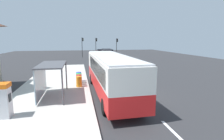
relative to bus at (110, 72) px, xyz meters
name	(u,v)px	position (x,y,z in m)	size (l,w,h in m)	color
ground_plane	(105,68)	(1.71, 13.70, -1.86)	(56.00, 92.00, 0.04)	#2D2D30
sidewalk_platform	(53,91)	(-4.69, 1.70, -1.75)	(6.20, 30.00, 0.18)	beige
lane_stripe_seg_0	(173,131)	(1.96, -6.30, -1.84)	(0.16, 2.20, 0.01)	silver
lane_stripe_seg_1	(139,98)	(1.96, -1.30, -1.84)	(0.16, 2.20, 0.01)	silver
lane_stripe_seg_2	(122,83)	(1.96, 3.70, -1.84)	(0.16, 2.20, 0.01)	silver
lane_stripe_seg_3	(113,73)	(1.96, 8.70, -1.84)	(0.16, 2.20, 0.01)	silver
lane_stripe_seg_4	(107,68)	(1.96, 13.70, -1.84)	(0.16, 2.20, 0.01)	silver
lane_stripe_seg_5	(103,63)	(1.96, 18.70, -1.84)	(0.16, 2.20, 0.01)	silver
lane_stripe_seg_6	(99,60)	(1.96, 23.70, -1.84)	(0.16, 2.20, 0.01)	silver
lane_stripe_seg_7	(97,58)	(1.96, 28.70, -1.84)	(0.16, 2.20, 0.01)	silver
bus	(110,72)	(0.00, 0.00, 0.00)	(2.75, 11.06, 3.21)	red
white_van	(107,53)	(3.91, 25.36, -0.50)	(2.25, 5.29, 2.30)	black
sedan_near	(100,52)	(4.01, 39.33, -1.05)	(1.95, 4.45, 1.52)	#A51919
ticket_machine	(4,100)	(-6.54, -3.41, -0.67)	(0.66, 0.76, 1.94)	silver
recycling_bin_orange	(79,82)	(-2.49, 2.31, -1.19)	(0.52, 0.52, 0.95)	orange
recycling_bin_red	(79,80)	(-2.49, 3.01, -1.19)	(0.52, 0.52, 0.95)	red
recycling_bin_green	(79,78)	(-2.49, 3.71, -1.19)	(0.52, 0.52, 0.95)	green
recycling_bin_blue	(79,77)	(-2.49, 4.41, -1.19)	(0.52, 0.52, 0.95)	blue
traffic_light_near_side	(117,45)	(7.22, 30.19, 1.30)	(0.49, 0.28, 4.69)	#2D2D2D
traffic_light_far_side	(82,44)	(-1.39, 30.99, 1.42)	(0.49, 0.28, 4.90)	#2D2D2D
traffic_light_median	(96,44)	(2.11, 31.79, 1.38)	(0.49, 0.28, 4.83)	#2D2D2D
bus_shelter	(48,72)	(-4.70, -0.26, 0.25)	(1.80, 4.00, 2.50)	#4C4C51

